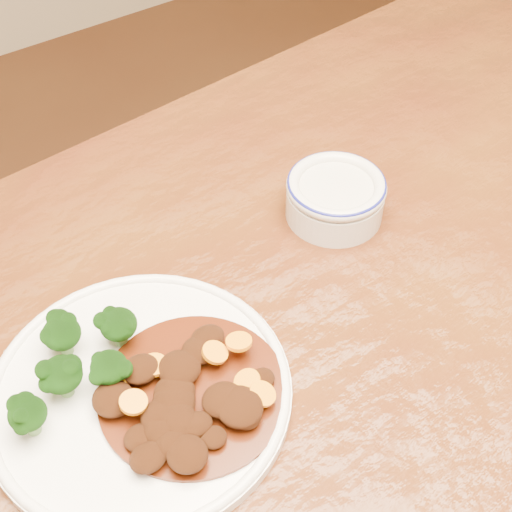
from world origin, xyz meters
TOP-DOWN VIEW (x-y plane):
  - dining_table at (0.00, 0.00)m, footprint 1.57×1.02m
  - dinner_plate at (-0.18, 0.09)m, footprint 0.26×0.26m
  - broccoli_florets at (-0.21, 0.13)m, footprint 0.13×0.09m
  - mince_stew at (-0.15, 0.05)m, footprint 0.16×0.16m
  - dip_bowl at (0.11, 0.17)m, footprint 0.11×0.11m

SIDE VIEW (x-z plane):
  - dining_table at x=0.00m, z-range 0.30..1.05m
  - dinner_plate at x=-0.18m, z-range 0.75..0.77m
  - mince_stew at x=-0.15m, z-range 0.76..0.79m
  - dip_bowl at x=0.11m, z-range 0.75..0.80m
  - broccoli_florets at x=-0.21m, z-range 0.77..0.81m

